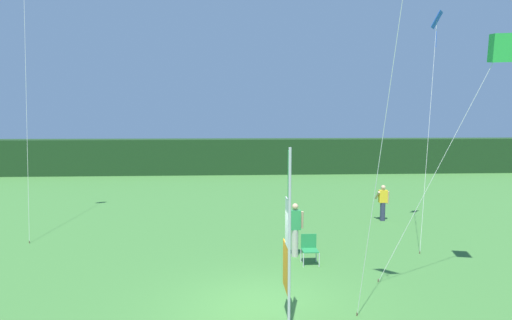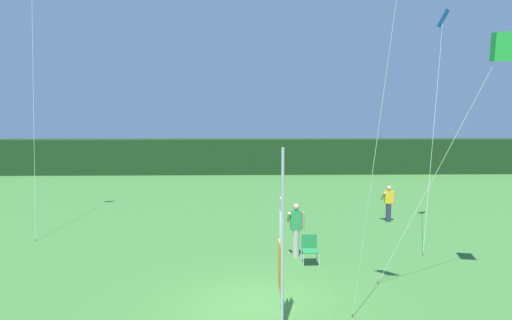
{
  "view_description": "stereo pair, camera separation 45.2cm",
  "coord_description": "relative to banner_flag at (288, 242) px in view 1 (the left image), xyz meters",
  "views": [
    {
      "loc": [
        -0.74,
        -10.23,
        4.51
      ],
      "look_at": [
        0.06,
        3.03,
        3.23
      ],
      "focal_mm": 31.38,
      "sensor_mm": 36.0,
      "label": 1
    },
    {
      "loc": [
        -0.29,
        -10.25,
        4.51
      ],
      "look_at": [
        0.06,
        3.03,
        3.23
      ],
      "focal_mm": 31.38,
      "sensor_mm": 36.0,
      "label": 2
    }
  ],
  "objects": [
    {
      "name": "ground_plane",
      "position": [
        -0.49,
        0.99,
        -1.87
      ],
      "size": [
        120.0,
        120.0,
        0.0
      ],
      "primitive_type": "plane",
      "color": "#3D7533"
    },
    {
      "name": "banner_flag",
      "position": [
        0.0,
        0.0,
        0.0
      ],
      "size": [
        0.06,
        1.03,
        3.9
      ],
      "color": "#B7B7BC",
      "rests_on": "ground"
    },
    {
      "name": "person_mid_field",
      "position": [
        5.44,
        9.58,
        -1.04
      ],
      "size": [
        0.55,
        0.48,
        1.57
      ],
      "color": "#2D334C",
      "rests_on": "ground"
    },
    {
      "name": "folding_chair",
      "position": [
        1.23,
        4.1,
        -1.36
      ],
      "size": [
        0.51,
        0.51,
        0.89
      ],
      "color": "#BCBCC1",
      "rests_on": "ground"
    },
    {
      "name": "distant_treeline",
      "position": [
        -0.49,
        26.43,
        -0.49
      ],
      "size": [
        80.0,
        2.4,
        2.76
      ],
      "primitive_type": "cube",
      "color": "#193819",
      "rests_on": "ground"
    },
    {
      "name": "kite_blue_diamond_1",
      "position": [
        6.62,
        7.64,
        5.64
      ],
      "size": [
        2.02,
        3.39,
        8.55
      ],
      "color": "brown",
      "rests_on": "ground"
    },
    {
      "name": "kite_green_box_2",
      "position": [
        5.77,
        2.09,
        4.39
      ],
      "size": [
        3.25,
        0.68,
        6.67
      ],
      "color": "brown",
      "rests_on": "ground"
    },
    {
      "name": "person_near_banner",
      "position": [
        0.88,
        4.81,
        -0.94
      ],
      "size": [
        0.55,
        0.48,
        1.74
      ],
      "color": "#B7B2A3",
      "rests_on": "ground"
    }
  ]
}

